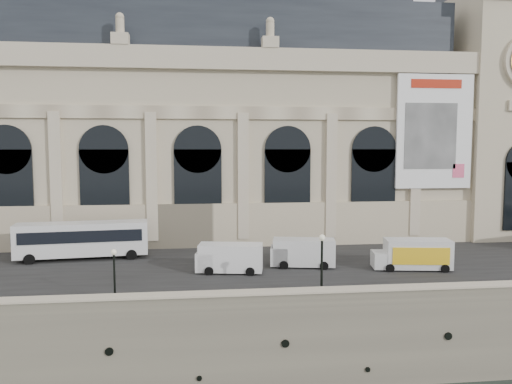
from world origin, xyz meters
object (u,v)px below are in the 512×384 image
Objects in this scene: van_b at (227,258)px; lamp_left at (114,277)px; van_c at (300,253)px; lamp_right at (322,266)px; bus_left at (83,239)px; box_truck at (413,254)px.

lamp_left is at bearing -137.04° from van_b.
van_c is (6.96, 1.39, 0.02)m from van_b.
lamp_right is (-0.27, -9.48, 1.02)m from van_c.
bus_left is at bearing 153.90° from van_b.
lamp_left is at bearing -164.57° from box_truck.
van_c is at bearing 167.53° from box_truck.
box_truck reaches higher than van_c.
lamp_right is at bearing -50.40° from van_b.
lamp_left reaches higher than box_truck.
lamp_left is at bearing 179.39° from lamp_right.
van_b is 7.09m from van_c.
bus_left is 21.72m from van_c.
box_truck is 12.71m from lamp_right.
bus_left is 2.10× the size of van_b.
lamp_right is at bearing -35.82° from bus_left.
lamp_right is (15.21, -0.16, 0.40)m from lamp_left.
bus_left is at bearing 110.48° from lamp_left.
box_truck is at bearing 34.80° from lamp_right.
bus_left is 3.24× the size of lamp_left.
box_truck is at bearing -12.47° from van_c.
van_c is 1.57× the size of lamp_left.
box_truck is at bearing -2.87° from van_b.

